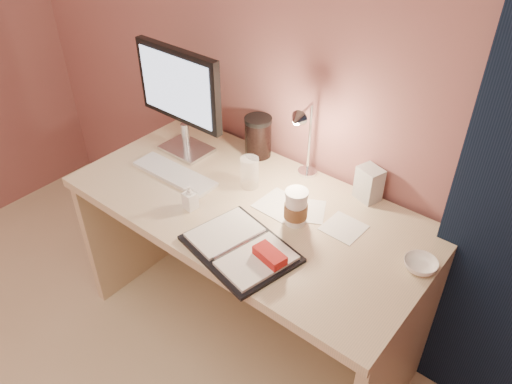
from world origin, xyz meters
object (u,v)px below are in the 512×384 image
Objects in this scene: planner at (243,248)px; clear_cup at (250,172)px; bowl at (420,265)px; dark_jar at (258,139)px; monitor at (181,92)px; product_box at (369,184)px; desk_lamp at (295,135)px; lotion_bottle at (190,197)px; coffee_cup at (296,208)px; keyboard at (175,174)px; desk at (261,238)px.

clear_cup reaches higher than planner.
dark_jar is at bearing 166.08° from bowl.
monitor is 0.37m from dark_jar.
product_box is 0.40× the size of desk_lamp.
lotion_bottle is at bearing -117.84° from product_box.
planner is 3.76× the size of bowl.
lotion_bottle is (-0.30, 0.06, 0.04)m from planner.
desk_lamp is (-0.29, -0.09, 0.14)m from product_box.
monitor is 0.44m from clear_cup.
coffee_cup is 0.39m from lotion_bottle.
product_box reaches higher than clear_cup.
coffee_cup reaches higher than lotion_bottle.
keyboard is at bearing -134.36° from product_box.
keyboard is 0.78m from product_box.
dark_jar is at bearing 131.51° from desk.
monitor reaches higher than product_box.
keyboard is at bearing 173.96° from planner.
lotion_bottle reaches higher than bowl.
keyboard is 1.12× the size of desk_lamp.
planner reaches higher than bowl.
desk_lamp reaches higher than bowl.
lotion_bottle is at bearing -127.08° from desk_lamp.
clear_cup reaches higher than desk.
product_box is (0.18, 0.53, 0.05)m from planner.
planner is 0.58m from bowl.
coffee_cup is 0.32m from product_box.
dark_jar is at bearing 95.02° from lotion_bottle.
product_box reaches higher than planner.
dark_jar is at bearing 136.21° from planner.
product_box is at bearing 36.39° from desk.
desk is 0.35m from coffee_cup.
planner is (0.61, -0.33, -0.26)m from monitor.
keyboard is 0.38m from dark_jar.
clear_cup is at bearing 72.20° from lotion_bottle.
dark_jar is (-0.84, 0.21, 0.06)m from bowl.
clear_cup is at bearing -3.64° from monitor.
keyboard is 0.32m from clear_cup.
monitor is at bearing -147.03° from dark_jar.
desk is at bearing -125.78° from product_box.
coffee_cup reaches higher than keyboard.
keyboard is (0.10, -0.17, -0.27)m from monitor.
monitor is at bearing 171.55° from coffee_cup.
desk_lamp is at bearing 12.41° from monitor.
coffee_cup is at bearing -7.90° from monitor.
coffee_cup reaches higher than planner.
coffee_cup reaches higher than desk.
coffee_cup is at bearing 6.29° from keyboard.
desk_lamp reaches higher than keyboard.
keyboard is 0.53m from planner.
monitor reaches higher than desk.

